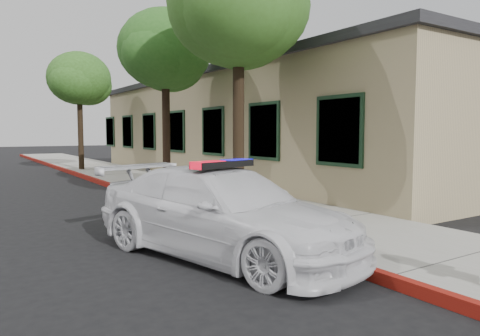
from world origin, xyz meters
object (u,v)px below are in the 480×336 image
police_car (223,212)px  street_tree_near (239,12)px  street_tree_far (80,81)px  street_tree_mid (165,54)px  clapboard_building (262,127)px

police_car → street_tree_near: size_ratio=0.83×
street_tree_far → police_car: bearing=-96.0°
street_tree_far → street_tree_near: bearing=-87.7°
street_tree_mid → street_tree_far: size_ratio=1.00×
police_car → street_tree_near: (2.22, 2.98, 4.00)m
police_car → street_tree_mid: street_tree_mid is taller
street_tree_near → street_tree_far: size_ratio=1.09×
police_car → street_tree_far: bearing=68.3°
clapboard_building → street_tree_mid: (-5.46, -2.42, 2.23)m
police_car → street_tree_mid: bearing=57.4°
clapboard_building → police_car: clapboard_building is taller
clapboard_building → police_car: bearing=-128.5°
clapboard_building → street_tree_far: bearing=132.7°
street_tree_mid → street_tree_far: 8.89m
police_car → street_tree_mid: (2.19, 7.22, 3.67)m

